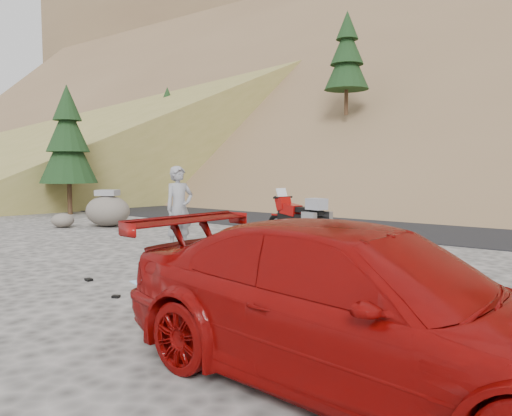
% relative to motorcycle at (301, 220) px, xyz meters
% --- Properties ---
extents(ground, '(140.00, 140.00, 0.00)m').
position_rel_motorcycle_xyz_m(ground, '(-0.23, -3.74, -0.57)').
color(ground, '#464441').
rests_on(ground, ground).
extents(road, '(120.00, 7.00, 0.05)m').
position_rel_motorcycle_xyz_m(road, '(-0.23, 5.26, -0.57)').
color(road, black).
rests_on(road, ground).
extents(conifer_verge, '(2.20, 2.20, 5.04)m').
position_rel_motorcycle_xyz_m(conifer_verge, '(-11.23, 0.76, 2.32)').
color(conifer_verge, '#341E12').
rests_on(conifer_verge, ground).
extents(motorcycle, '(2.21, 0.95, 1.33)m').
position_rel_motorcycle_xyz_m(motorcycle, '(0.00, 0.00, 0.00)').
color(motorcycle, black).
rests_on(motorcycle, ground).
extents(man, '(0.58, 0.76, 1.87)m').
position_rel_motorcycle_xyz_m(man, '(-1.54, -2.55, -0.57)').
color(man, gray).
rests_on(man, ground).
extents(red_car, '(4.77, 2.16, 1.35)m').
position_rel_motorcycle_xyz_m(red_car, '(4.71, -6.39, -0.57)').
color(red_car, maroon).
rests_on(red_car, ground).
extents(boulder, '(1.79, 1.64, 1.14)m').
position_rel_motorcycle_xyz_m(boulder, '(-6.66, -0.75, -0.07)').
color(boulder, '#514B45').
rests_on(boulder, ground).
extents(small_rock, '(0.74, 0.67, 0.44)m').
position_rel_motorcycle_xyz_m(small_rock, '(-7.51, -1.78, -0.35)').
color(small_rock, '#514B45').
rests_on(small_rock, ground).
extents(gear_blue_mat, '(0.39, 0.36, 0.15)m').
position_rel_motorcycle_xyz_m(gear_blue_mat, '(1.94, -5.11, -0.49)').
color(gear_blue_mat, navy).
rests_on(gear_blue_mat, ground).
extents(gear_bottle, '(0.09, 0.09, 0.22)m').
position_rel_motorcycle_xyz_m(gear_bottle, '(2.57, -5.33, -0.46)').
color(gear_bottle, navy).
rests_on(gear_bottle, ground).
extents(gear_glove_a, '(0.15, 0.12, 0.04)m').
position_rel_motorcycle_xyz_m(gear_glove_a, '(-0.53, -5.51, -0.55)').
color(gear_glove_a, black).
rests_on(gear_glove_a, ground).
extents(gear_glove_b, '(0.13, 0.12, 0.04)m').
position_rel_motorcycle_xyz_m(gear_glove_b, '(0.70, -5.90, -0.55)').
color(gear_glove_b, black).
rests_on(gear_glove_b, ground).
extents(gear_blue_cloth, '(0.36, 0.30, 0.01)m').
position_rel_motorcycle_xyz_m(gear_blue_cloth, '(0.21, -5.09, -0.56)').
color(gear_blue_cloth, '#95BBE6').
rests_on(gear_blue_cloth, ground).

